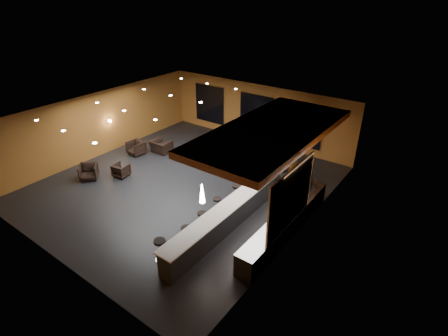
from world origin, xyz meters
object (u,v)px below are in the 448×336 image
Objects in this scene: staff_b at (293,184)px; bar_stool_1 at (186,233)px; pendant_2 at (275,144)px; staff_a at (282,183)px; bar_stool_5 at (252,182)px; bar_stool_6 at (262,172)px; bar_stool_2 at (202,218)px; bar_stool_0 at (160,248)px; armchair_b at (121,170)px; armchair_c at (136,148)px; pendant_1 at (243,166)px; bar_stool_3 at (217,204)px; column at (290,145)px; bar_stool_4 at (237,191)px; armchair_d at (161,146)px; bar_counter at (235,211)px; armchair_a at (89,172)px; pendant_0 at (202,193)px; staff_c at (307,181)px.

bar_stool_1 is (-1.73, -5.12, -0.27)m from staff_b.
pendant_2 reaches higher than staff_a.
bar_stool_6 is (-0.06, 0.98, 0.07)m from bar_stool_5.
bar_stool_0 is at bearing -90.95° from bar_stool_2.
armchair_c reaches higher than armchair_b.
pendant_1 reaches higher than bar_stool_0.
bar_stool_1 is 2.25m from bar_stool_3.
column is 4.10× the size of bar_stool_4.
armchair_d is (-7.15, -1.64, -1.40)m from column.
pendant_1 is at bearing -75.17° from bar_stool_6.
bar_counter reaches higher than bar_stool_0.
armchair_a reaches higher than bar_stool_1.
bar_counter is 11.43× the size of pendant_2.
bar_stool_2 reaches higher than bar_stool_1.
bar_stool_1 is at bearing -164.08° from pendant_0.
staff_c reaches higher than armchair_c.
staff_a reaches higher than armchair_a.
staff_b is (1.06, 4.93, -1.60)m from pendant_0.
bar_counter is 2.76m from staff_a.
armchair_d is at bearing 154.88° from bar_stool_3.
pendant_0 and pendant_1 have the same top height.
bar_counter is 11.43× the size of pendant_0.
column is 6.63m from pendant_0.
staff_b is 3.52m from bar_stool_3.
bar_counter is 10.65× the size of bar_stool_1.
bar_stool_4 is at bearing 103.36° from pendant_0.
pendant_1 is at bearing -127.51° from staff_c.
armchair_b is 6.72m from bar_stool_0.
staff_b is (1.06, 2.43, -1.60)m from pendant_1.
pendant_0 is at bearing 15.92° from bar_stool_1.
pendant_0 is 8.08m from armchair_a.
staff_a reaches higher than bar_stool_6.
staff_c is at bearing 40.68° from bar_stool_4.
armchair_d is 8.28m from bar_stool_1.
bar_stool_2 is 1.19m from bar_stool_3.
pendant_2 is 0.82× the size of bar_stool_6.
bar_stool_5 is at bearing -139.70° from pendant_2.
bar_counter is at bearing -90.00° from pendant_1.
armchair_a is at bearing 164.06° from bar_stool_0.
bar_counter is 8.31m from armchair_c.
staff_c is 4.96m from bar_stool_2.
armchair_c is 1.13× the size of bar_stool_2.
armchair_c is at bearing 175.66° from staff_b.
armchair_b is 0.66× the size of armchair_d.
bar_stool_0 is at bearing -90.34° from bar_stool_6.
bar_stool_2 is (-0.77, -1.64, -1.87)m from pendant_1.
pendant_1 reaches higher than staff_b.
bar_stool_1 is at bearing -84.69° from bar_stool_2.
bar_stool_0 reaches higher than bar_stool_4.
staff_a is 1.07× the size of staff_b.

